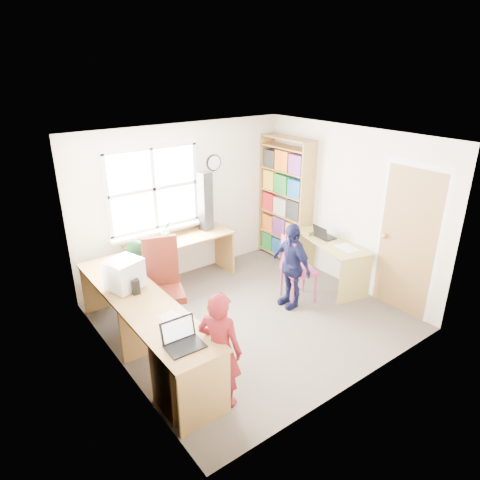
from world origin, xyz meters
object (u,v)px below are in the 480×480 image
Objects in this scene: right_desk at (332,253)px; potted_plant at (166,231)px; wooden_chair at (295,267)px; laptop_left at (182,339)px; person_navy at (291,266)px; l_desk at (174,332)px; cd_tower at (205,201)px; crt_monitor at (124,274)px; swivel_chair at (164,290)px; person_green at (138,278)px; laptop_right at (323,235)px; person_red at (220,350)px; bookshelf at (285,203)px.

potted_plant reaches higher than right_desk.
wooden_chair is 3.28× the size of potted_plant.
laptop_left is 0.29× the size of person_navy.
l_desk is 2.50m from cd_tower.
crt_monitor is 1.27× the size of laptop_left.
person_green is at bearing 127.73° from swivel_chair.
person_navy is (-0.95, -0.09, 0.10)m from right_desk.
laptop_right reaches higher than right_desk.
right_desk is at bearing -35.27° from potted_plant.
person_green is at bearing 36.51° from crt_monitor.
right_desk is at bearing 18.40° from laptop_left.
laptop_right is 0.29× the size of person_green.
right_desk is 2.65m from swivel_chair.
cd_tower is at bearing 55.26° from laptop_left.
l_desk is 2.45× the size of swivel_chair.
crt_monitor is at bearing -174.83° from wooden_chair.
right_desk is 0.96m from person_navy.
person_red is 1.03× the size of person_navy.
laptop_right is at bearing -22.31° from crt_monitor.
right_desk is 1.10× the size of swivel_chair.
laptop_left is at bearing 114.51° from laptop_right.
person_navy is at bearing -31.44° from crt_monitor.
wooden_chair is at bearing 1.53° from swivel_chair.
laptop_left is 2.60m from potted_plant.
laptop_left is at bearing -114.40° from potted_plant.
wooden_chair is at bearing 22.97° from laptop_left.
laptop_right is at bearing 9.84° from l_desk.
bookshelf is 2.86m from person_green.
cd_tower is at bearing 50.10° from laptop_right.
right_desk is 3.27m from laptop_left.
person_green reaches higher than wooden_chair.
crt_monitor is 0.74m from person_green.
laptop_right is 0.35× the size of cd_tower.
person_navy is at bearing 111.98° from laptop_right.
swivel_chair is at bearing 88.14° from laptop_right.
bookshelf is 2.13m from potted_plant.
l_desk is 1.40× the size of bookshelf.
potted_plant is (1.07, 2.36, 0.09)m from laptop_left.
bookshelf is (2.96, 1.47, 0.55)m from l_desk.
laptop_left is (-0.52, -1.41, 0.29)m from swivel_chair.
potted_plant is 0.24× the size of person_navy.
swivel_chair is at bearing 179.75° from wooden_chair.
cd_tower is 3.09× the size of potted_plant.
cd_tower is (1.27, 0.99, 0.69)m from swivel_chair.
crt_monitor is 1.34m from laptop_left.
crt_monitor is at bearing -157.96° from cd_tower.
person_green is at bearing 169.75° from wooden_chair.
potted_plant is (0.85, 1.75, 0.44)m from l_desk.
laptop_left is at bearing -67.27° from person_navy.
right_desk is 1.20× the size of person_green.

